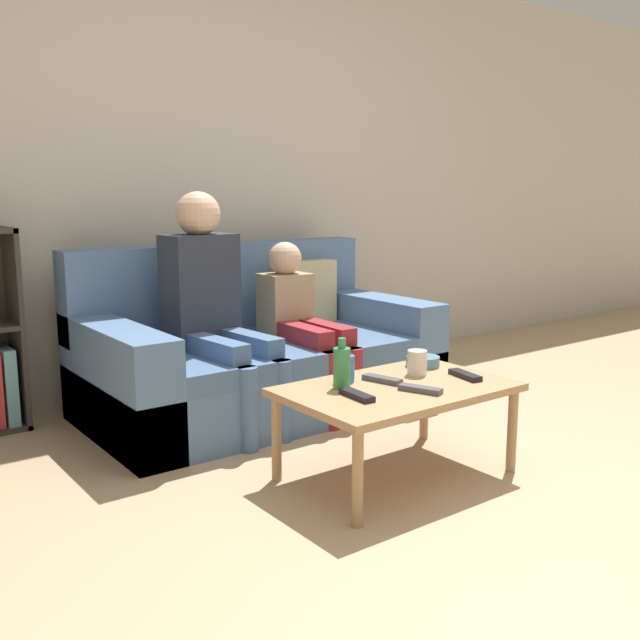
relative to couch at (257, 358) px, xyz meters
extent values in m
plane|color=tan|center=(0.04, -1.70, -0.27)|extent=(22.00, 22.00, 0.00)
cube|color=#B7B2A8|center=(0.04, 0.64, 1.03)|extent=(12.00, 0.06, 2.60)
cube|color=#4C6B93|center=(-0.01, -0.05, -0.13)|extent=(1.78, 0.98, 0.28)
cube|color=#466288|center=(-0.01, -0.14, 0.06)|extent=(1.34, 0.80, 0.10)
cube|color=#4C6B93|center=(-0.01, 0.34, 0.35)|extent=(1.78, 0.18, 0.47)
cube|color=#4C6B93|center=(-0.79, -0.05, 0.00)|extent=(0.22, 0.98, 0.54)
cube|color=#4C6B93|center=(0.77, -0.05, 0.00)|extent=(0.22, 0.98, 0.54)
cube|color=tan|center=(0.46, 0.19, 0.29)|extent=(0.36, 0.12, 0.36)
cube|color=#332D28|center=(-1.08, 0.46, 0.21)|extent=(0.02, 0.28, 0.97)
cube|color=#6699A8|center=(-1.15, 0.46, -0.06)|extent=(0.05, 0.22, 0.38)
cylinder|color=#A87F56|center=(-0.46, -1.39, -0.10)|extent=(0.04, 0.04, 0.35)
cylinder|color=#A87F56|center=(0.36, -1.39, -0.10)|extent=(0.04, 0.04, 0.35)
cylinder|color=#A87F56|center=(-0.46, -0.88, -0.10)|extent=(0.04, 0.04, 0.35)
cylinder|color=#A87F56|center=(0.36, -0.88, -0.10)|extent=(0.04, 0.04, 0.35)
cube|color=#A87F56|center=(-0.05, -1.14, 0.09)|extent=(0.90, 0.58, 0.03)
cylinder|color=#476693|center=(-0.38, -0.54, -0.08)|extent=(0.10, 0.10, 0.38)
cylinder|color=#476693|center=(-0.19, -0.52, -0.08)|extent=(0.10, 0.10, 0.38)
cube|color=#476693|center=(-0.40, -0.28, 0.16)|extent=(0.14, 0.45, 0.09)
cube|color=#476693|center=(-0.21, -0.27, 0.16)|extent=(0.14, 0.45, 0.09)
cube|color=#282D38|center=(-0.33, -0.01, 0.39)|extent=(0.37, 0.23, 0.55)
sphere|color=#D1A889|center=(-0.33, -0.01, 0.76)|extent=(0.22, 0.22, 0.22)
cylinder|color=maroon|center=(0.10, -0.52, -0.08)|extent=(0.09, 0.09, 0.38)
cylinder|color=maroon|center=(0.23, -0.52, -0.08)|extent=(0.09, 0.09, 0.38)
cube|color=maroon|center=(0.10, -0.26, 0.16)|extent=(0.11, 0.44, 0.09)
cube|color=maroon|center=(0.24, -0.27, 0.16)|extent=(0.11, 0.44, 0.09)
cube|color=#9E8966|center=(0.18, 0.00, 0.27)|extent=(0.25, 0.21, 0.32)
sphere|color=#D1A889|center=(0.18, 0.00, 0.52)|extent=(0.18, 0.18, 0.18)
cylinder|color=silver|center=(0.14, -1.06, 0.16)|extent=(0.08, 0.08, 0.11)
cylinder|color=#3D70B2|center=(-0.18, -0.97, 0.16)|extent=(0.07, 0.07, 0.11)
cube|color=black|center=(-0.29, -1.17, 0.12)|extent=(0.06, 0.17, 0.02)
cube|color=#47474C|center=(-0.04, -1.26, 0.12)|extent=(0.11, 0.18, 0.02)
cube|color=black|center=(0.26, -1.21, 0.12)|extent=(0.08, 0.18, 0.02)
cube|color=#47474C|center=(-0.06, -1.06, 0.12)|extent=(0.09, 0.18, 0.02)
cylinder|color=teal|center=(0.26, -0.97, 0.13)|extent=(0.15, 0.15, 0.05)
cylinder|color=#33844C|center=(-0.25, -1.03, 0.19)|extent=(0.07, 0.07, 0.16)
cylinder|color=#33844C|center=(-0.25, -1.03, 0.29)|extent=(0.03, 0.03, 0.04)
camera|label=1|loc=(-1.94, -3.14, 0.87)|focal=40.00mm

